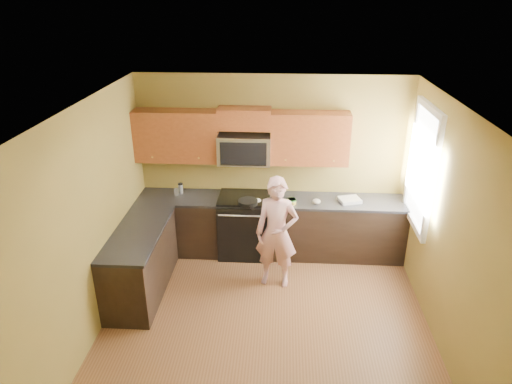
# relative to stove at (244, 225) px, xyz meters

# --- Properties ---
(floor) EXTENTS (4.00, 4.00, 0.00)m
(floor) POSITION_rel_stove_xyz_m (0.40, -1.68, -0.47)
(floor) COLOR brown
(floor) RESTS_ON ground
(ceiling) EXTENTS (4.00, 4.00, 0.00)m
(ceiling) POSITION_rel_stove_xyz_m (0.40, -1.68, 2.23)
(ceiling) COLOR white
(ceiling) RESTS_ON ground
(wall_back) EXTENTS (4.00, 0.00, 4.00)m
(wall_back) POSITION_rel_stove_xyz_m (0.40, 0.32, 0.88)
(wall_back) COLOR olive
(wall_back) RESTS_ON ground
(wall_front) EXTENTS (4.00, 0.00, 4.00)m
(wall_front) POSITION_rel_stove_xyz_m (0.40, -3.67, 0.88)
(wall_front) COLOR olive
(wall_front) RESTS_ON ground
(wall_left) EXTENTS (0.00, 4.00, 4.00)m
(wall_left) POSITION_rel_stove_xyz_m (-1.60, -1.68, 0.88)
(wall_left) COLOR olive
(wall_left) RESTS_ON ground
(wall_right) EXTENTS (0.00, 4.00, 4.00)m
(wall_right) POSITION_rel_stove_xyz_m (2.40, -1.68, 0.88)
(wall_right) COLOR olive
(wall_right) RESTS_ON ground
(cabinet_back_run) EXTENTS (4.00, 0.60, 0.88)m
(cabinet_back_run) POSITION_rel_stove_xyz_m (0.40, 0.02, -0.03)
(cabinet_back_run) COLOR black
(cabinet_back_run) RESTS_ON floor
(cabinet_left_run) EXTENTS (0.60, 1.60, 0.88)m
(cabinet_left_run) POSITION_rel_stove_xyz_m (-1.30, -1.08, -0.03)
(cabinet_left_run) COLOR black
(cabinet_left_run) RESTS_ON floor
(countertop_back) EXTENTS (4.00, 0.62, 0.04)m
(countertop_back) POSITION_rel_stove_xyz_m (0.40, 0.01, 0.43)
(countertop_back) COLOR black
(countertop_back) RESTS_ON cabinet_back_run
(countertop_left) EXTENTS (0.62, 1.60, 0.04)m
(countertop_left) POSITION_rel_stove_xyz_m (-1.29, -1.08, 0.43)
(countertop_left) COLOR black
(countertop_left) RESTS_ON cabinet_left_run
(stove) EXTENTS (0.76, 0.65, 0.95)m
(stove) POSITION_rel_stove_xyz_m (0.00, 0.00, 0.00)
(stove) COLOR black
(stove) RESTS_ON floor
(microwave) EXTENTS (0.76, 0.40, 0.42)m
(microwave) POSITION_rel_stove_xyz_m (0.00, 0.12, 0.97)
(microwave) COLOR silver
(microwave) RESTS_ON wall_back
(upper_cab_left) EXTENTS (1.22, 0.33, 0.75)m
(upper_cab_left) POSITION_rel_stove_xyz_m (-0.99, 0.16, 0.97)
(upper_cab_left) COLOR brown
(upper_cab_left) RESTS_ON wall_back
(upper_cab_right) EXTENTS (1.12, 0.33, 0.75)m
(upper_cab_right) POSITION_rel_stove_xyz_m (0.94, 0.16, 0.97)
(upper_cab_right) COLOR brown
(upper_cab_right) RESTS_ON wall_back
(upper_cab_over_mw) EXTENTS (0.76, 0.33, 0.30)m
(upper_cab_over_mw) POSITION_rel_stove_xyz_m (0.00, 0.16, 1.62)
(upper_cab_over_mw) COLOR brown
(upper_cab_over_mw) RESTS_ON wall_back
(window) EXTENTS (0.06, 1.06, 1.66)m
(window) POSITION_rel_stove_xyz_m (2.38, -0.48, 1.17)
(window) COLOR white
(window) RESTS_ON wall_right
(woman) EXTENTS (0.62, 0.46, 1.58)m
(woman) POSITION_rel_stove_xyz_m (0.50, -0.78, 0.31)
(woman) COLOR #E67382
(woman) RESTS_ON floor
(frying_pan) EXTENTS (0.42, 0.56, 0.06)m
(frying_pan) POSITION_rel_stove_xyz_m (0.08, -0.25, 0.47)
(frying_pan) COLOR black
(frying_pan) RESTS_ON stove
(butter_tub) EXTENTS (0.16, 0.16, 0.09)m
(butter_tub) POSITION_rel_stove_xyz_m (0.71, -0.14, 0.45)
(butter_tub) COLOR yellow
(butter_tub) RESTS_ON countertop_back
(toast_slice) EXTENTS (0.12, 0.12, 0.01)m
(toast_slice) POSITION_rel_stove_xyz_m (0.46, -0.03, 0.45)
(toast_slice) COLOR #B27F47
(toast_slice) RESTS_ON countertop_back
(napkin_a) EXTENTS (0.13, 0.13, 0.06)m
(napkin_a) POSITION_rel_stove_xyz_m (0.21, -0.13, 0.48)
(napkin_a) COLOR silver
(napkin_a) RESTS_ON countertop_back
(napkin_b) EXTENTS (0.14, 0.15, 0.07)m
(napkin_b) POSITION_rel_stove_xyz_m (1.07, -0.11, 0.48)
(napkin_b) COLOR silver
(napkin_b) RESTS_ON countertop_back
(dish_towel) EXTENTS (0.35, 0.31, 0.05)m
(dish_towel) POSITION_rel_stove_xyz_m (1.56, -0.01, 0.47)
(dish_towel) COLOR white
(dish_towel) RESTS_ON countertop_back
(travel_mug) EXTENTS (0.08, 0.08, 0.16)m
(travel_mug) POSITION_rel_stove_xyz_m (-0.98, 0.14, 0.45)
(travel_mug) COLOR silver
(travel_mug) RESTS_ON countertop_back
(glass_a) EXTENTS (0.09, 0.09, 0.12)m
(glass_a) POSITION_rel_stove_xyz_m (-1.03, 0.05, 0.51)
(glass_a) COLOR silver
(glass_a) RESTS_ON countertop_back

